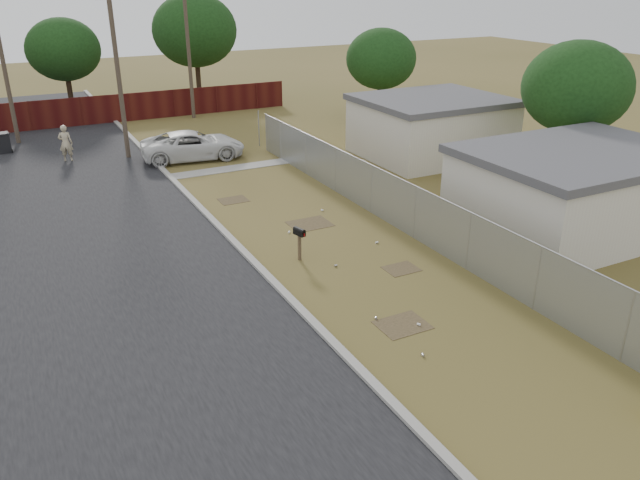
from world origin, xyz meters
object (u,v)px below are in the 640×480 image
pickup_truck (193,145)px  trash_bin (3,143)px  pedestrian (66,143)px  mailbox (299,235)px

pickup_truck → trash_bin: (-8.81, 5.96, -0.18)m
pedestrian → trash_bin: (-2.86, 3.35, -0.39)m
pedestrian → pickup_truck: bearing=175.5°
mailbox → trash_bin: bearing=112.7°
mailbox → pickup_truck: pickup_truck is taller
mailbox → trash_bin: 21.53m
mailbox → pedestrian: bearing=108.3°
pickup_truck → trash_bin: pickup_truck is taller
pickup_truck → pedestrian: bearing=73.5°
pickup_truck → mailbox: bearing=-174.8°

